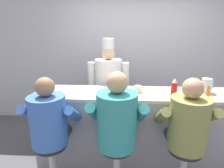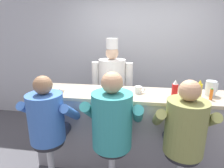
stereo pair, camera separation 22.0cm
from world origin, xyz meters
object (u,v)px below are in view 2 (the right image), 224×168
(diner_seated_teal, at_px, (112,122))
(cook_in_whites_near, at_px, (112,86))
(cereal_bowl, at_px, (119,94))
(coffee_mug_white, at_px, (139,90))
(coffee_mug_tan, at_px, (57,92))
(diner_seated_olive, at_px, (184,130))
(ketchup_bottle_red, at_px, (175,90))
(hot_sauce_bottle_orange, at_px, (211,94))
(mustard_bottle_yellow, at_px, (199,90))
(breakfast_plate, at_px, (56,89))
(diner_seated_blue, at_px, (48,120))
(water_pitcher_clear, at_px, (211,88))

(diner_seated_teal, bearing_deg, cook_in_whites_near, 98.77)
(cereal_bowl, height_order, coffee_mug_white, coffee_mug_white)
(coffee_mug_tan, relative_size, diner_seated_olive, 0.10)
(ketchup_bottle_red, distance_m, hot_sauce_bottle_orange, 0.42)
(cereal_bowl, bearing_deg, mustard_bottle_yellow, 4.14)
(breakfast_plate, height_order, diner_seated_blue, diner_seated_blue)
(hot_sauce_bottle_orange, xyz_separation_m, diner_seated_olive, (-0.37, -0.43, -0.25))
(cereal_bowl, distance_m, diner_seated_olive, 0.85)
(water_pitcher_clear, bearing_deg, diner_seated_teal, -152.73)
(ketchup_bottle_red, relative_size, breakfast_plate, 0.98)
(cereal_bowl, bearing_deg, diner_seated_olive, -29.23)
(water_pitcher_clear, relative_size, diner_seated_teal, 0.13)
(cereal_bowl, bearing_deg, water_pitcher_clear, 9.89)
(hot_sauce_bottle_orange, relative_size, diner_seated_blue, 0.10)
(mustard_bottle_yellow, relative_size, diner_seated_olive, 0.16)
(ketchup_bottle_red, xyz_separation_m, hot_sauce_bottle_orange, (0.42, 0.01, -0.04))
(breakfast_plate, relative_size, diner_seated_olive, 0.17)
(ketchup_bottle_red, height_order, diner_seated_teal, diner_seated_teal)
(breakfast_plate, distance_m, diner_seated_blue, 0.55)
(breakfast_plate, bearing_deg, cook_in_whites_near, 43.57)
(water_pitcher_clear, height_order, diner_seated_teal, diner_seated_teal)
(breakfast_plate, distance_m, diner_seated_olive, 1.68)
(hot_sauce_bottle_orange, relative_size, diner_seated_teal, 0.09)
(breakfast_plate, height_order, diner_seated_olive, diner_seated_olive)
(hot_sauce_bottle_orange, distance_m, diner_seated_teal, 1.21)
(cereal_bowl, relative_size, diner_seated_olive, 0.10)
(ketchup_bottle_red, relative_size, coffee_mug_white, 1.68)
(breakfast_plate, relative_size, cereal_bowl, 1.68)
(mustard_bottle_yellow, bearing_deg, diner_seated_teal, -154.56)
(mustard_bottle_yellow, height_order, cereal_bowl, mustard_bottle_yellow)
(ketchup_bottle_red, distance_m, diner_seated_blue, 1.52)
(cereal_bowl, bearing_deg, breakfast_plate, 173.82)
(diner_seated_olive, bearing_deg, cook_in_whites_near, 128.72)
(coffee_mug_white, relative_size, cook_in_whites_near, 0.08)
(water_pitcher_clear, bearing_deg, mustard_bottle_yellow, -143.48)
(mustard_bottle_yellow, distance_m, cook_in_whites_near, 1.35)
(ketchup_bottle_red, distance_m, cook_in_whites_near, 1.15)
(breakfast_plate, bearing_deg, ketchup_bottle_red, -2.78)
(mustard_bottle_yellow, xyz_separation_m, coffee_mug_white, (-0.72, 0.08, -0.06))
(coffee_mug_tan, bearing_deg, cook_in_whites_near, 55.12)
(water_pitcher_clear, bearing_deg, cook_in_whites_near, 157.80)
(diner_seated_blue, distance_m, diner_seated_teal, 0.74)
(mustard_bottle_yellow, distance_m, hot_sauce_bottle_orange, 0.14)
(diner_seated_blue, bearing_deg, hot_sauce_bottle_orange, 13.19)
(water_pitcher_clear, xyz_separation_m, cook_in_whites_near, (-1.33, 0.54, -0.20))
(mustard_bottle_yellow, xyz_separation_m, diner_seated_blue, (-1.72, -0.47, -0.30))
(cereal_bowl, xyz_separation_m, diner_seated_olive, (0.72, -0.40, -0.22))
(hot_sauce_bottle_orange, bearing_deg, coffee_mug_white, 172.12)
(cereal_bowl, relative_size, coffee_mug_white, 1.02)
(ketchup_bottle_red, relative_size, diner_seated_teal, 0.16)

